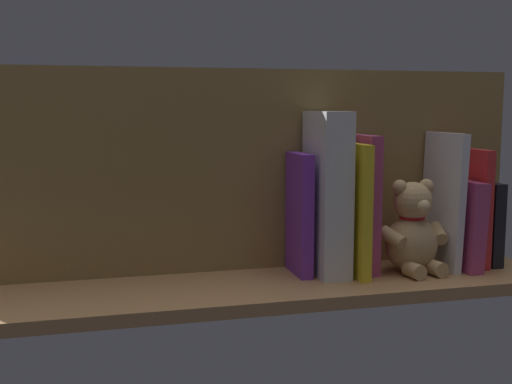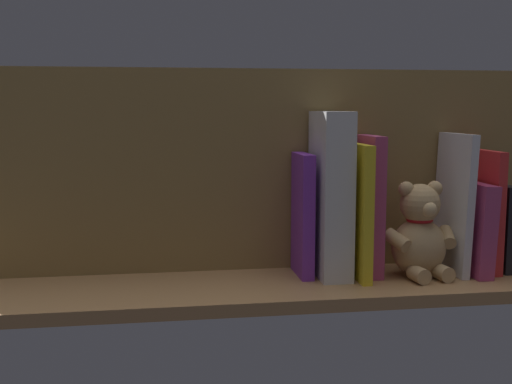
% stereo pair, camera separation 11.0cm
% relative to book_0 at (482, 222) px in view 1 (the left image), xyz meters
% --- Properties ---
extents(ground_plane, '(1.08, 0.24, 0.02)m').
position_rel_book_0_xyz_m(ground_plane, '(0.47, 0.03, -0.09)').
color(ground_plane, '#A87A4C').
extents(shelf_back_panel, '(1.08, 0.02, 0.37)m').
position_rel_book_0_xyz_m(shelf_back_panel, '(0.47, -0.07, 0.11)').
color(shelf_back_panel, olive).
rests_on(shelf_back_panel, ground_plane).
extents(book_0, '(0.02, 0.11, 0.16)m').
position_rel_book_0_xyz_m(book_0, '(0.00, 0.00, 0.00)').
color(book_0, black).
rests_on(book_0, ground_plane).
extents(book_1, '(0.02, 0.12, 0.22)m').
position_rel_book_0_xyz_m(book_1, '(0.03, 0.00, 0.03)').
color(book_1, red).
rests_on(book_1, ground_plane).
extents(book_2, '(0.04, 0.15, 0.17)m').
position_rel_book_0_xyz_m(book_2, '(0.06, 0.02, 0.00)').
color(book_2, '#B23F72').
rests_on(book_2, ground_plane).
extents(book_3, '(0.02, 0.13, 0.26)m').
position_rel_book_0_xyz_m(book_3, '(0.09, 0.01, 0.05)').
color(book_3, silver).
rests_on(book_3, ground_plane).
extents(teddy_bear, '(0.14, 0.12, 0.17)m').
position_rel_book_0_xyz_m(teddy_bear, '(0.17, 0.03, -0.00)').
color(teddy_bear, tan).
rests_on(teddy_bear, ground_plane).
extents(book_4, '(0.02, 0.11, 0.25)m').
position_rel_book_0_xyz_m(book_4, '(0.25, -0.00, 0.05)').
color(book_4, '#B23F72').
rests_on(book_4, ground_plane).
extents(book_5, '(0.02, 0.14, 0.24)m').
position_rel_book_0_xyz_m(book_5, '(0.28, 0.01, 0.04)').
color(book_5, yellow).
rests_on(book_5, ground_plane).
extents(dictionary_thick_white, '(0.05, 0.12, 0.30)m').
position_rel_book_0_xyz_m(dictionary_thick_white, '(0.33, 0.01, 0.07)').
color(dictionary_thick_white, silver).
rests_on(dictionary_thick_white, ground_plane).
extents(book_6, '(0.02, 0.10, 0.22)m').
position_rel_book_0_xyz_m(book_6, '(0.37, -0.01, 0.03)').
color(book_6, purple).
rests_on(book_6, ground_plane).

